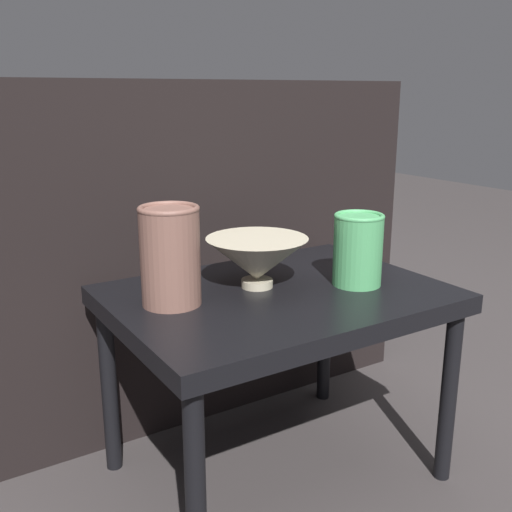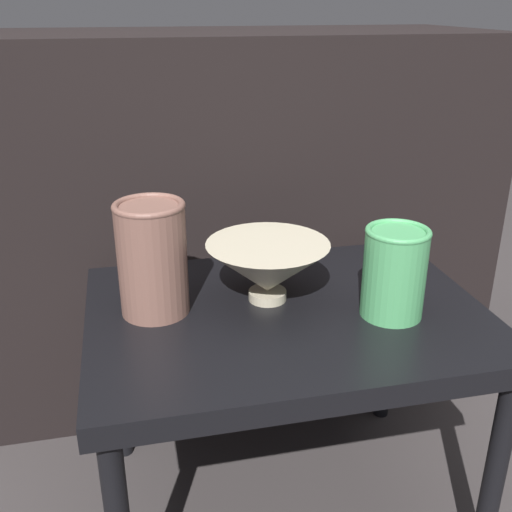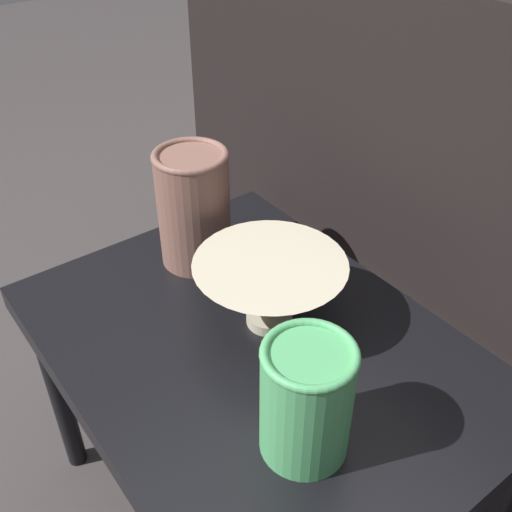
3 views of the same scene
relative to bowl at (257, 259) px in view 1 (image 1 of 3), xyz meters
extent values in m
plane|color=#383333|center=(0.02, -0.04, -0.51)|extent=(8.00, 8.00, 0.00)
cube|color=black|center=(0.02, -0.04, -0.08)|extent=(0.69, 0.51, 0.04)
cylinder|color=black|center=(-0.29, -0.26, -0.30)|extent=(0.04, 0.04, 0.40)
cylinder|color=black|center=(0.34, -0.26, -0.30)|extent=(0.04, 0.04, 0.40)
cylinder|color=black|center=(-0.29, 0.17, -0.30)|extent=(0.04, 0.04, 0.40)
cylinder|color=black|center=(0.34, 0.17, -0.30)|extent=(0.04, 0.04, 0.40)
cube|color=black|center=(0.02, 0.50, -0.07)|extent=(1.25, 0.50, 0.88)
cylinder|color=#B2A88E|center=(0.00, 0.00, -0.05)|extent=(0.07, 0.07, 0.02)
cone|color=#B2A88E|center=(0.00, 0.00, 0.00)|extent=(0.22, 0.22, 0.09)
cylinder|color=brown|center=(-0.20, 0.00, 0.03)|extent=(0.12, 0.12, 0.19)
torus|color=brown|center=(-0.20, 0.00, 0.13)|extent=(0.12, 0.12, 0.01)
cylinder|color=#47995B|center=(0.19, -0.10, 0.01)|extent=(0.11, 0.11, 0.15)
torus|color=#47995B|center=(0.19, -0.10, 0.09)|extent=(0.11, 0.11, 0.01)
camera|label=1|loc=(-0.66, -1.04, 0.35)|focal=42.00mm
camera|label=2|loc=(-0.23, -0.94, 0.44)|focal=42.00mm
camera|label=3|loc=(0.52, -0.41, 0.55)|focal=42.00mm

